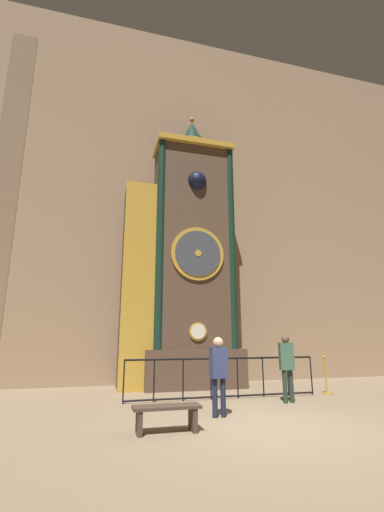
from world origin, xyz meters
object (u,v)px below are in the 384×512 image
Objects in this scene: stanchion_post at (326,381)px; visitor_bench at (167,414)px; clock_tower at (182,261)px; visitor_near at (218,368)px; visitor_far at (287,362)px.

visitor_bench is at bearing -151.68° from stanchion_post.
clock_tower reaches higher than visitor_near.
stanchion_post is at bearing 21.39° from visitor_near.
clock_tower is 4.97m from visitor_far.
stanchion_post is 5.96m from visitor_bench.
clock_tower is 6.09× the size of visitor_far.
visitor_bench is at bearing -150.79° from visitor_near.
visitor_far is at bearing 28.61° from visitor_bench.
clock_tower reaches higher than stanchion_post.
visitor_near is 0.97× the size of visitor_far.
visitor_bench is at bearing -136.57° from visitor_far.
visitor_far is 1.40× the size of visitor_bench.
visitor_bench is (-1.49, -5.12, -3.89)m from clock_tower.
visitor_far is 2.11m from stanchion_post.
visitor_far reaches higher than visitor_bench.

